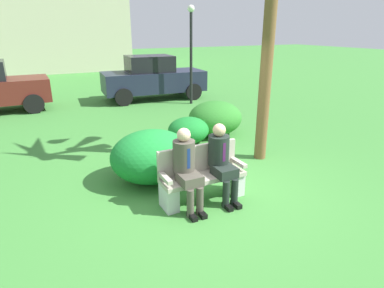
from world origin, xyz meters
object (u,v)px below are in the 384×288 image
park_bench (202,177)px  seated_man_left (187,165)px  shrub_mid_lawn (215,118)px  seated_man_right (222,159)px  parked_car_far (153,78)px  shrub_far_lawn (188,130)px  shrub_near_bench (152,156)px  street_lamp (191,45)px

park_bench → seated_man_left: size_ratio=1.10×
shrub_mid_lawn → seated_man_right: bearing=-118.9°
parked_car_far → shrub_far_lawn: bearing=-101.2°
shrub_near_bench → shrub_mid_lawn: (2.43, 1.86, -0.03)m
shrub_near_bench → shrub_far_lawn: (1.51, 1.57, -0.15)m
shrub_far_lawn → street_lamp: (2.02, 3.91, 1.79)m
park_bench → seated_man_left: bearing=-159.7°
shrub_near_bench → shrub_far_lawn: bearing=46.2°
seated_man_left → shrub_near_bench: (-0.14, 1.16, -0.24)m
seated_man_left → seated_man_right: size_ratio=1.01×
park_bench → shrub_mid_lawn: size_ratio=0.98×
shrub_mid_lawn → parked_car_far: bearing=88.5°
parked_car_far → shrub_mid_lawn: bearing=-91.5°
park_bench → parked_car_far: size_ratio=0.35×
park_bench → shrub_mid_lawn: 3.50m
shrub_near_bench → street_lamp: (3.53, 5.48, 1.63)m
shrub_mid_lawn → parked_car_far: (0.13, 5.02, 0.39)m
seated_man_right → shrub_far_lawn: seated_man_right is taller
shrub_far_lawn → parked_car_far: bearing=78.8°
shrub_far_lawn → street_lamp: 4.75m
seated_man_left → seated_man_right: seated_man_left is taller
shrub_mid_lawn → shrub_far_lawn: shrub_mid_lawn is taller
shrub_near_bench → shrub_mid_lawn: 3.07m
park_bench → seated_man_right: size_ratio=1.11×
seated_man_right → shrub_near_bench: (-0.76, 1.16, -0.24)m
shrub_near_bench → shrub_mid_lawn: size_ratio=1.06×
seated_man_right → parked_car_far: 8.24m
shrub_far_lawn → park_bench: bearing=-111.7°
shrub_near_bench → shrub_mid_lawn: shrub_near_bench is taller
seated_man_left → shrub_mid_lawn: bearing=52.9°
shrub_mid_lawn → shrub_far_lawn: 0.98m
park_bench → shrub_mid_lawn: park_bench is taller
park_bench → shrub_far_lawn: park_bench is taller
shrub_near_bench → seated_man_right: bearing=-56.7°
seated_man_right → street_lamp: 7.33m
seated_man_right → parked_car_far: size_ratio=0.32×
seated_man_left → parked_car_far: (2.42, 8.04, 0.12)m
park_bench → shrub_far_lawn: (1.04, 2.61, -0.08)m
park_bench → seated_man_left: (-0.33, -0.12, 0.32)m
seated_man_right → street_lamp: street_lamp is taller
park_bench → shrub_far_lawn: size_ratio=1.38×
seated_man_right → shrub_mid_lawn: bearing=61.1°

